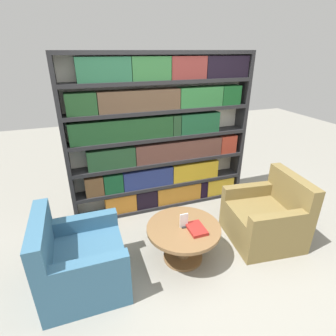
# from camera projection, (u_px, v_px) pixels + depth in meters

# --- Properties ---
(ground_plane) EXTENTS (14.00, 14.00, 0.00)m
(ground_plane) POSITION_uv_depth(u_px,v_px,m) (204.00, 271.00, 2.92)
(ground_plane) COLOR gray
(bookshelf) EXTENTS (2.63, 0.30, 2.25)m
(bookshelf) POSITION_uv_depth(u_px,v_px,m) (161.00, 136.00, 3.74)
(bookshelf) COLOR silver
(bookshelf) RESTS_ON ground_plane
(armchair_left) EXTENTS (0.82, 0.83, 0.87)m
(armchair_left) POSITION_uv_depth(u_px,v_px,m) (80.00, 262.00, 2.64)
(armchair_left) COLOR #386684
(armchair_left) RESTS_ON ground_plane
(armchair_right) EXTENTS (0.91, 0.92, 0.87)m
(armchair_right) POSITION_uv_depth(u_px,v_px,m) (266.00, 218.00, 3.33)
(armchair_right) COLOR olive
(armchair_right) RESTS_ON ground_plane
(coffee_table) EXTENTS (0.84, 0.84, 0.45)m
(coffee_table) POSITION_uv_depth(u_px,v_px,m) (183.00, 236.00, 2.99)
(coffee_table) COLOR brown
(coffee_table) RESTS_ON ground_plane
(table_sign) EXTENTS (0.10, 0.06, 0.17)m
(table_sign) POSITION_uv_depth(u_px,v_px,m) (184.00, 221.00, 2.90)
(table_sign) COLOR black
(table_sign) RESTS_ON coffee_table
(stray_book) EXTENTS (0.18, 0.26, 0.04)m
(stray_book) POSITION_uv_depth(u_px,v_px,m) (196.00, 229.00, 2.87)
(stray_book) COLOR maroon
(stray_book) RESTS_ON coffee_table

